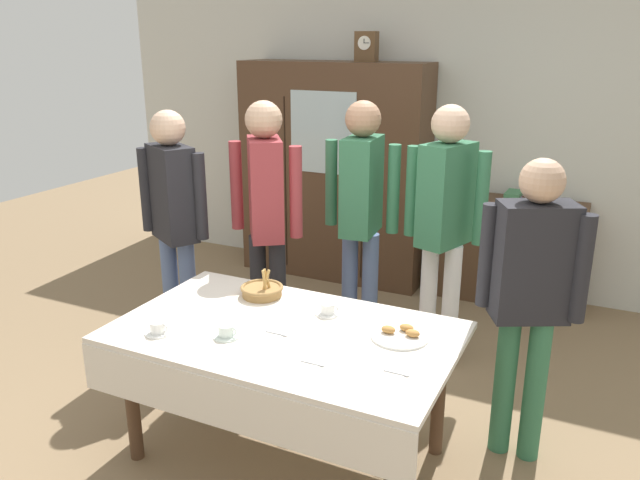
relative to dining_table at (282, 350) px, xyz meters
The scene contains 20 objects.
ground_plane 0.67m from the dining_table, 90.00° to the left, with size 12.00×12.00×0.00m, color #846B4C.
back_wall 2.97m from the dining_table, 90.00° to the left, with size 6.40×0.10×2.70m, color silver.
dining_table is the anchor object (origin of this frame).
wall_cabinet 2.76m from the dining_table, 109.16° to the left, with size 1.68×0.46×1.91m.
mantel_clock 3.01m from the dining_table, 103.31° to the left, with size 0.18×0.11×0.24m.
bookshelf_low 2.73m from the dining_table, 76.00° to the left, with size 1.14×0.35×0.86m.
book_stack 2.73m from the dining_table, 76.00° to the left, with size 0.15×0.22×0.07m.
tea_cup_mid_left 0.29m from the dining_table, 143.48° to the right, with size 0.13×0.13×0.06m.
tea_cup_near_right 0.61m from the dining_table, 153.04° to the right, with size 0.13×0.13×0.06m.
tea_cup_back_edge 0.34m from the dining_table, 68.09° to the left, with size 0.13×0.13×0.06m.
bread_basket 0.49m from the dining_table, 132.16° to the left, with size 0.24×0.24×0.16m.
pastry_plate 0.59m from the dining_table, 20.73° to the left, with size 0.28×0.28×0.05m.
spoon_far_left 0.68m from the dining_table, 11.30° to the right, with size 0.12×0.02×0.01m.
spoon_center 0.38m from the dining_table, 35.79° to the right, with size 0.12×0.02×0.01m.
spoon_front_edge 0.10m from the dining_table, 77.74° to the right, with size 0.12×0.02×0.01m.
person_by_cabinet 1.45m from the dining_table, 71.43° to the left, with size 0.52×0.41×1.73m.
person_near_right_end 1.47m from the dining_table, 148.63° to the left, with size 0.52×0.35×1.68m.
person_behind_table_left 1.26m from the dining_table, 28.21° to the left, with size 0.52×0.34×1.58m.
person_behind_table_right 1.39m from the dining_table, 95.21° to the left, with size 0.52×0.38×1.73m.
person_beside_shelf 1.22m from the dining_table, 123.77° to the left, with size 0.52×0.41×1.74m.
Camera 1 is at (1.38, -2.67, 2.11)m, focal length 35.27 mm.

